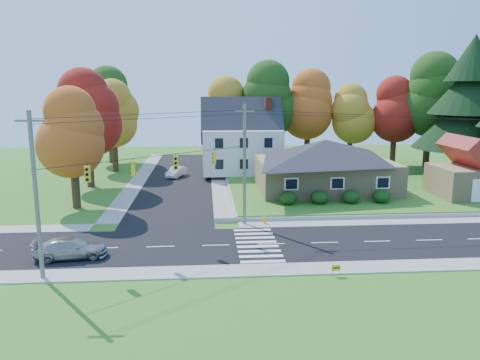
# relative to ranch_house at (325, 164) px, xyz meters

# --- Properties ---
(ground) EXTENTS (120.00, 120.00, 0.00)m
(ground) POSITION_rel_ranch_house_xyz_m (-8.00, -16.00, -3.27)
(ground) COLOR #3D7923
(road_main) EXTENTS (90.00, 8.00, 0.02)m
(road_main) POSITION_rel_ranch_house_xyz_m (-8.00, -16.00, -3.26)
(road_main) COLOR black
(road_main) RESTS_ON ground
(road_cross) EXTENTS (8.00, 44.00, 0.02)m
(road_cross) POSITION_rel_ranch_house_xyz_m (-16.00, 10.00, -3.25)
(road_cross) COLOR black
(road_cross) RESTS_ON ground
(sidewalk_north) EXTENTS (90.00, 2.00, 0.08)m
(sidewalk_north) POSITION_rel_ranch_house_xyz_m (-8.00, -11.00, -3.23)
(sidewalk_north) COLOR #9C9A90
(sidewalk_north) RESTS_ON ground
(sidewalk_south) EXTENTS (90.00, 2.00, 0.08)m
(sidewalk_south) POSITION_rel_ranch_house_xyz_m (-8.00, -21.00, -3.23)
(sidewalk_south) COLOR #9C9A90
(sidewalk_south) RESTS_ON ground
(lawn) EXTENTS (30.00, 30.00, 0.50)m
(lawn) POSITION_rel_ranch_house_xyz_m (5.00, 5.00, -3.02)
(lawn) COLOR #3D7923
(lawn) RESTS_ON ground
(ranch_house) EXTENTS (14.60, 10.60, 5.40)m
(ranch_house) POSITION_rel_ranch_house_xyz_m (0.00, 0.00, 0.00)
(ranch_house) COLOR tan
(ranch_house) RESTS_ON lawn
(colonial_house) EXTENTS (10.40, 8.40, 9.60)m
(colonial_house) POSITION_rel_ranch_house_xyz_m (-7.96, 12.00, 1.32)
(colonial_house) COLOR silver
(colonial_house) RESTS_ON lawn
(garage) EXTENTS (7.30, 6.30, 4.60)m
(garage) POSITION_rel_ranch_house_xyz_m (14.00, -4.01, -0.42)
(garage) COLOR tan
(garage) RESTS_ON lawn
(hedge_row) EXTENTS (10.70, 1.70, 1.27)m
(hedge_row) POSITION_rel_ranch_house_xyz_m (-0.50, -6.20, -2.13)
(hedge_row) COLOR #163A10
(hedge_row) RESTS_ON lawn
(traffic_infrastructure) EXTENTS (38.10, 10.66, 10.00)m
(traffic_infrastructure) POSITION_rel_ranch_house_xyz_m (-8.15, -14.65, 1.88)
(traffic_infrastructure) COLOR #666059
(traffic_infrastructure) RESTS_ON ground
(tree_lot_0) EXTENTS (6.72, 6.72, 12.51)m
(tree_lot_0) POSITION_rel_ranch_house_xyz_m (-10.00, 18.00, 5.04)
(tree_lot_0) COLOR #3F2A19
(tree_lot_0) RESTS_ON lawn
(tree_lot_1) EXTENTS (7.84, 7.84, 14.60)m
(tree_lot_1) POSITION_rel_ranch_house_xyz_m (-4.00, 17.00, 6.35)
(tree_lot_1) COLOR #3F2A19
(tree_lot_1) RESTS_ON lawn
(tree_lot_2) EXTENTS (7.28, 7.28, 13.56)m
(tree_lot_2) POSITION_rel_ranch_house_xyz_m (2.00, 18.00, 5.70)
(tree_lot_2) COLOR #3F2A19
(tree_lot_2) RESTS_ON lawn
(tree_lot_3) EXTENTS (6.16, 6.16, 11.47)m
(tree_lot_3) POSITION_rel_ranch_house_xyz_m (8.00, 17.00, 4.39)
(tree_lot_3) COLOR #3F2A19
(tree_lot_3) RESTS_ON lawn
(tree_lot_4) EXTENTS (6.72, 6.72, 12.51)m
(tree_lot_4) POSITION_rel_ranch_house_xyz_m (14.00, 16.00, 5.04)
(tree_lot_4) COLOR #3F2A19
(tree_lot_4) RESTS_ON lawn
(tree_lot_5) EXTENTS (8.40, 8.40, 15.64)m
(tree_lot_5) POSITION_rel_ranch_house_xyz_m (18.00, 14.00, 7.00)
(tree_lot_5) COLOR #3F2A19
(tree_lot_5) RESTS_ON lawn
(conifer_east_a) EXTENTS (12.80, 12.80, 16.96)m
(conifer_east_a) POSITION_rel_ranch_house_xyz_m (19.00, 6.00, 6.12)
(conifer_east_a) COLOR #3F2A19
(conifer_east_a) RESTS_ON lawn
(tree_west_0) EXTENTS (6.16, 6.16, 11.47)m
(tree_west_0) POSITION_rel_ranch_house_xyz_m (-25.00, -4.00, 3.89)
(tree_west_0) COLOR #3F2A19
(tree_west_0) RESTS_ON ground
(tree_west_1) EXTENTS (7.28, 7.28, 13.56)m
(tree_west_1) POSITION_rel_ranch_house_xyz_m (-26.00, 6.00, 5.20)
(tree_west_1) COLOR #3F2A19
(tree_west_1) RESTS_ON ground
(tree_west_2) EXTENTS (6.72, 6.72, 12.51)m
(tree_west_2) POSITION_rel_ranch_house_xyz_m (-25.00, 16.00, 4.54)
(tree_west_2) COLOR #3F2A19
(tree_west_2) RESTS_ON ground
(tree_west_3) EXTENTS (7.84, 7.84, 14.60)m
(tree_west_3) POSITION_rel_ranch_house_xyz_m (-27.00, 24.00, 5.85)
(tree_west_3) COLOR #3F2A19
(tree_west_3) RESTS_ON ground
(silver_sedan) EXTENTS (4.93, 2.51, 1.37)m
(silver_sedan) POSITION_rel_ranch_house_xyz_m (-21.73, -17.88, -2.56)
(silver_sedan) COLOR #9B9B9B
(silver_sedan) RESTS_ON road_main
(white_car) EXTENTS (2.66, 4.24, 1.32)m
(white_car) POSITION_rel_ranch_house_xyz_m (-16.47, 11.19, -2.59)
(white_car) COLOR silver
(white_car) RESTS_ON road_cross
(fire_hydrant) EXTENTS (0.41, 0.32, 0.72)m
(fire_hydrant) POSITION_rel_ranch_house_xyz_m (-7.80, -10.89, -2.92)
(fire_hydrant) COLOR #FFAD12
(fire_hydrant) RESTS_ON ground
(yard_sign) EXTENTS (0.57, 0.11, 0.71)m
(yard_sign) POSITION_rel_ranch_house_xyz_m (-4.89, -22.17, -2.76)
(yard_sign) COLOR black
(yard_sign) RESTS_ON ground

